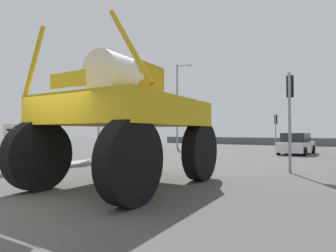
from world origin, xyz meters
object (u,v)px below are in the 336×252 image
(oversize_sprayer, at_px, (127,119))
(bare_tree_left, at_px, (139,89))
(lane_arrow_sign, at_px, (11,138))
(traffic_signal_far_left, at_px, (276,123))
(streetlight_far_left, at_px, (178,101))
(traffic_signal_near_right, at_px, (290,100))
(sedan_ahead, at_px, (296,144))
(traffic_signal_near_left, at_px, (101,110))

(oversize_sprayer, bearing_deg, bare_tree_left, 35.19)
(lane_arrow_sign, bearing_deg, traffic_signal_far_left, 74.49)
(oversize_sprayer, bearing_deg, streetlight_far_left, 23.82)
(lane_arrow_sign, bearing_deg, traffic_signal_near_right, 32.17)
(sedan_ahead, bearing_deg, bare_tree_left, 96.58)
(traffic_signal_near_left, bearing_deg, traffic_signal_far_left, 66.43)
(traffic_signal_near_right, relative_size, streetlight_far_left, 0.45)
(lane_arrow_sign, xyz_separation_m, oversize_sprayer, (5.21, 0.49, 0.64))
(sedan_ahead, xyz_separation_m, traffic_signal_far_left, (-2.32, 5.99, 1.69))
(oversize_sprayer, distance_m, traffic_signal_near_left, 8.15)
(traffic_signal_near_left, relative_size, streetlight_far_left, 0.45)
(sedan_ahead, relative_size, traffic_signal_near_right, 1.10)
(sedan_ahead, bearing_deg, lane_arrow_sign, 160.03)
(lane_arrow_sign, distance_m, streetlight_far_left, 20.16)
(traffic_signal_near_right, bearing_deg, traffic_signal_far_left, 100.88)
(traffic_signal_near_left, distance_m, bare_tree_left, 11.91)
(lane_arrow_sign, relative_size, traffic_signal_far_left, 0.53)
(lane_arrow_sign, relative_size, sedan_ahead, 0.41)
(streetlight_far_left, relative_size, bare_tree_left, 1.13)
(traffic_signal_near_right, distance_m, streetlight_far_left, 18.70)
(lane_arrow_sign, bearing_deg, traffic_signal_near_left, 99.41)
(streetlight_far_left, bearing_deg, traffic_signal_far_left, 13.37)
(lane_arrow_sign, distance_m, sedan_ahead, 17.90)
(bare_tree_left, bearing_deg, traffic_signal_far_left, 25.34)
(traffic_signal_near_left, xyz_separation_m, streetlight_far_left, (-2.33, 13.84, 1.97))
(traffic_signal_near_left, height_order, traffic_signal_far_left, traffic_signal_near_left)
(bare_tree_left, bearing_deg, traffic_signal_near_left, -64.57)
(traffic_signal_near_left, bearing_deg, sedan_ahead, 47.21)
(lane_arrow_sign, height_order, traffic_signal_near_right, traffic_signal_near_right)
(traffic_signal_near_left, distance_m, streetlight_far_left, 14.17)
(traffic_signal_near_left, bearing_deg, oversize_sprayer, -40.45)
(traffic_signal_far_left, xyz_separation_m, streetlight_far_left, (-9.34, -2.22, 2.40))
(traffic_signal_near_left, relative_size, bare_tree_left, 0.50)
(oversize_sprayer, bearing_deg, lane_arrow_sign, 95.22)
(sedan_ahead, bearing_deg, traffic_signal_far_left, 29.05)
(sedan_ahead, height_order, bare_tree_left, bare_tree_left)
(bare_tree_left, bearing_deg, lane_arrow_sign, -69.94)
(traffic_signal_near_right, bearing_deg, sedan_ahead, 94.37)
(oversize_sprayer, xyz_separation_m, streetlight_far_left, (-8.50, 19.10, 2.82))
(traffic_signal_near_right, bearing_deg, lane_arrow_sign, -147.83)
(traffic_signal_far_left, height_order, bare_tree_left, bare_tree_left)
(oversize_sprayer, height_order, streetlight_far_left, streetlight_far_left)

